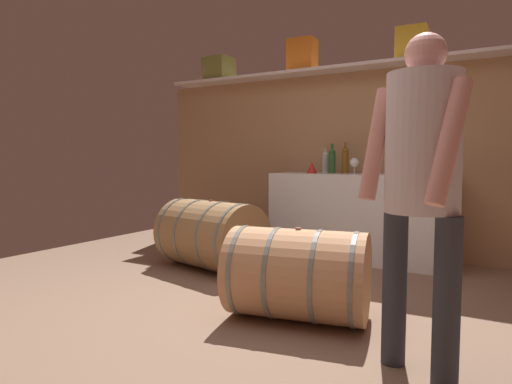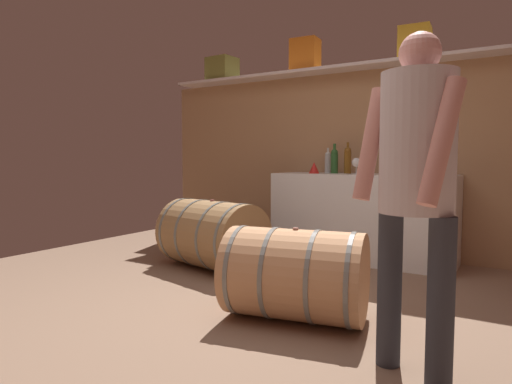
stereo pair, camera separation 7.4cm
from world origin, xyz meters
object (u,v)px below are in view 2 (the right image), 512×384
object	(u,v)px
wine_bottle_amber	(348,160)
wine_barrel_far	(212,235)
work_cabinet	(362,217)
wine_barrel_near	(295,274)
wine_bottle_clear	(328,162)
toolcase_orange	(305,56)
winemaker_pouring	(416,169)
toolcase_olive	(222,70)
red_funnel	(314,168)
wine_bottle_green	(334,160)
toolcase_yellow	(415,43)
wine_glass	(356,163)

from	to	relation	value
wine_bottle_amber	wine_barrel_far	xyz separation A→B (m)	(-0.90, -1.12, -0.70)
work_cabinet	wine_barrel_near	bearing A→B (deg)	-84.91
wine_bottle_amber	wine_bottle_clear	bearing A→B (deg)	158.12
toolcase_orange	winemaker_pouring	size ratio (longest dim) A/B	0.22
wine_bottle_clear	toolcase_olive	bearing A→B (deg)	178.10
wine_bottle_clear	wine_barrel_far	distance (m)	1.54
wine_bottle_amber	red_funnel	world-z (taller)	wine_bottle_amber
red_funnel	wine_bottle_green	bearing A→B (deg)	42.71
winemaker_pouring	wine_barrel_far	bearing A→B (deg)	-3.31
wine_bottle_clear	toolcase_orange	bearing A→B (deg)	171.09
wine_barrel_near	wine_barrel_far	xyz separation A→B (m)	(-1.24, 0.79, 0.03)
toolcase_orange	wine_bottle_clear	distance (m)	1.21
wine_bottle_amber	wine_barrel_near	bearing A→B (deg)	-79.80
work_cabinet	wine_bottle_green	world-z (taller)	wine_bottle_green
toolcase_orange	toolcase_yellow	distance (m)	1.17
wine_bottle_amber	winemaker_pouring	xyz separation A→B (m)	(1.14, -2.30, -0.04)
work_cabinet	wine_barrel_far	bearing A→B (deg)	-135.26
red_funnel	wine_barrel_near	world-z (taller)	red_funnel
wine_bottle_clear	winemaker_pouring	distance (m)	2.78
wine_bottle_amber	work_cabinet	bearing A→B (deg)	-16.32
toolcase_yellow	wine_bottle_green	xyz separation A→B (m)	(-0.75, -0.16, -1.13)
toolcase_olive	wine_barrel_far	bearing A→B (deg)	-54.51
toolcase_olive	winemaker_pouring	distance (m)	3.92
wine_bottle_green	red_funnel	size ratio (longest dim) A/B	2.62
toolcase_olive	wine_bottle_clear	world-z (taller)	toolcase_olive
toolcase_olive	wine_glass	xyz separation A→B (m)	(1.87, -0.41, -1.15)
toolcase_olive	wine_barrel_far	xyz separation A→B (m)	(0.79, -1.27, -1.81)
toolcase_yellow	wine_bottle_green	size ratio (longest dim) A/B	1.00
toolcase_yellow	wine_glass	xyz separation A→B (m)	(-0.43, -0.41, -1.16)
toolcase_orange	wine_barrel_far	xyz separation A→B (m)	(-0.34, -1.27, -1.85)
toolcase_orange	wine_bottle_amber	xyz separation A→B (m)	(0.56, -0.15, -1.15)
toolcase_olive	toolcase_orange	bearing A→B (deg)	3.78
wine_bottle_amber	wine_barrel_near	world-z (taller)	wine_bottle_amber
toolcase_olive	wine_barrel_near	xyz separation A→B (m)	(2.03, -2.06, -1.84)
work_cabinet	wine_barrel_far	xyz separation A→B (m)	(-1.08, -1.07, -0.12)
wine_bottle_clear	wine_barrel_near	world-z (taller)	wine_bottle_clear
wine_bottle_green	wine_barrel_near	size ratio (longest dim) A/B	0.32
wine_glass	toolcase_olive	bearing A→B (deg)	167.68
toolcase_orange	wine_glass	xyz separation A→B (m)	(0.74, -0.41, -1.18)
red_funnel	wine_barrel_far	bearing A→B (deg)	-121.82
wine_barrel_near	wine_bottle_clear	bearing A→B (deg)	96.32
wine_glass	wine_barrel_near	world-z (taller)	wine_glass
wine_barrel_near	wine_bottle_amber	bearing A→B (deg)	89.86
wine_glass	toolcase_orange	bearing A→B (deg)	151.12
wine_barrel_near	toolcase_yellow	bearing A→B (deg)	72.38
work_cabinet	wine_glass	bearing A→B (deg)	-90.00
red_funnel	toolcase_yellow	bearing A→B (deg)	18.82
toolcase_olive	toolcase_yellow	xyz separation A→B (m)	(2.29, 0.00, 0.01)
toolcase_olive	toolcase_orange	xyz separation A→B (m)	(1.13, 0.00, 0.04)
toolcase_yellow	wine_bottle_amber	xyz separation A→B (m)	(-0.61, -0.15, -1.13)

